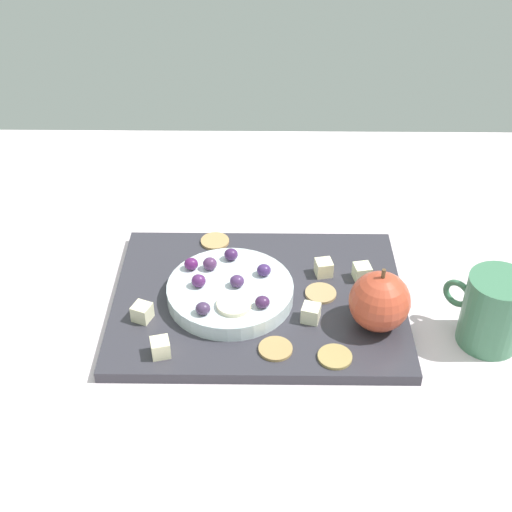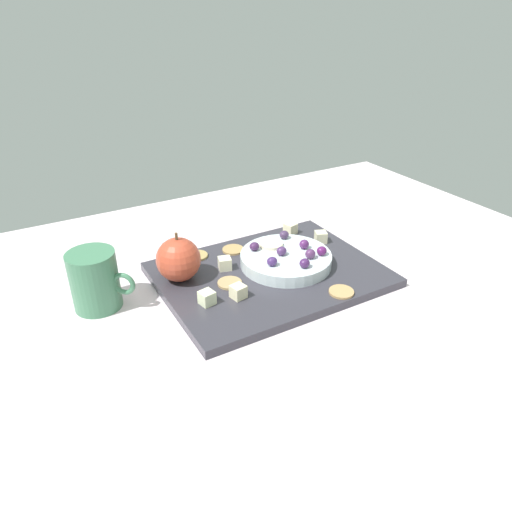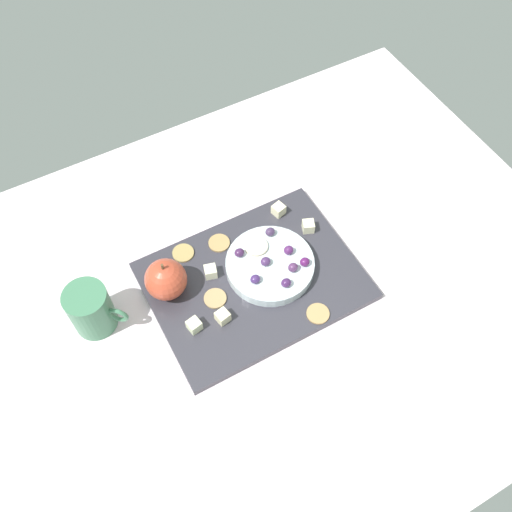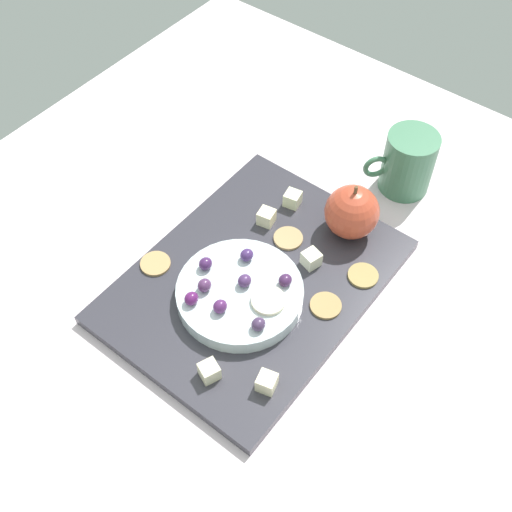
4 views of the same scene
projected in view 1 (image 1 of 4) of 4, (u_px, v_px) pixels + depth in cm
name	position (u px, v px, depth cm)	size (l,w,h in cm)	color
table	(228.00, 303.00, 100.10)	(118.71, 97.43, 4.61)	silver
platter	(259.00, 300.00, 95.82)	(39.22, 29.43, 1.58)	#34323B
serving_dish	(230.00, 292.00, 94.25)	(16.97, 16.97, 2.21)	silver
apple_whole	(380.00, 301.00, 88.39)	(7.80, 7.80, 7.80)	#BC452D
apple_stem	(384.00, 273.00, 85.68)	(0.50, 0.50, 1.20)	brown
cheese_cube_0	(311.00, 313.00, 90.80)	(2.25, 2.25, 2.25)	#EFEBC7
cheese_cube_1	(142.00, 312.00, 90.94)	(2.25, 2.25, 2.25)	#F2E9BE
cheese_cube_2	(160.00, 348.00, 85.76)	(2.25, 2.25, 2.25)	#F9EDBE
cheese_cube_3	(324.00, 268.00, 98.42)	(2.25, 2.25, 2.25)	#F9EDBC
cheese_cube_4	(362.00, 272.00, 97.65)	(2.25, 2.25, 2.25)	#EBEFC0
cracker_0	(335.00, 357.00, 85.80)	(4.24, 4.24, 0.40)	tan
cracker_1	(275.00, 349.00, 86.89)	(4.24, 4.24, 0.40)	tan
cracker_2	(321.00, 293.00, 95.42)	(4.24, 4.24, 0.40)	tan
cracker_3	(215.00, 241.00, 105.08)	(4.24, 4.24, 0.40)	tan
grape_0	(231.00, 254.00, 97.69)	(1.92, 1.73, 1.70)	#432154
grape_1	(264.00, 270.00, 94.93)	(1.92, 1.73, 1.64)	#422862
grape_2	(203.00, 309.00, 88.65)	(1.92, 1.73, 1.64)	#432F51
grape_3	(199.00, 281.00, 92.95)	(1.92, 1.73, 1.80)	#53245D
grape_4	(210.00, 264.00, 95.83)	(1.92, 1.73, 1.81)	#532E59
grape_5	(262.00, 302.00, 89.68)	(1.92, 1.73, 1.60)	#42234C
grape_6	(237.00, 281.00, 93.01)	(1.92, 1.73, 1.67)	#4A2D5D
grape_7	(191.00, 265.00, 95.84)	(1.92, 1.73, 1.71)	#571B59
apple_slice_0	(234.00, 305.00, 90.03)	(4.50, 4.50, 0.60)	beige
cup	(493.00, 311.00, 87.73)	(9.48, 8.94, 9.97)	#427A58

